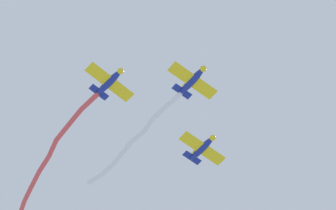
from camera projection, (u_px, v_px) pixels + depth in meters
airplane_lead at (192, 80)px, 93.65m from camera, size 7.00×5.63×1.81m
smoke_trail_lead at (134, 141)px, 97.74m from camera, size 9.26×17.41×2.17m
airplane_left_wing at (202, 148)px, 99.32m from camera, size 7.03×5.59×1.81m
airplane_right_wing at (109, 82)px, 94.12m from camera, size 7.15×5.57×1.81m
smoke_trail_right_wing at (43, 174)px, 103.48m from camera, size 23.27×25.11×2.74m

